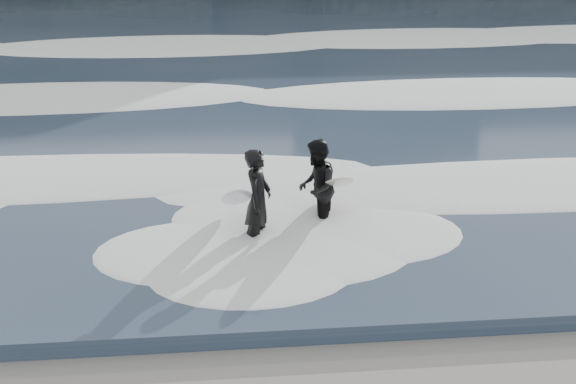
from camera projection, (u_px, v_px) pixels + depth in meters
name	position (u px, v px, depth m)	size (l,w,h in m)	color
sea	(274.00, 30.00, 34.67)	(90.00, 52.00, 0.30)	#2E3D53
foam_near	(340.00, 174.00, 16.18)	(60.00, 3.20, 0.20)	white
foam_mid	(305.00, 93.00, 22.61)	(60.00, 4.00, 0.24)	white
foam_far	(281.00, 39.00, 30.88)	(60.00, 4.80, 0.30)	white
surfer_left	(255.00, 200.00, 13.27)	(1.09, 1.91, 1.98)	black
surfer_right	(318.00, 187.00, 13.97)	(1.19, 1.99, 1.90)	black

